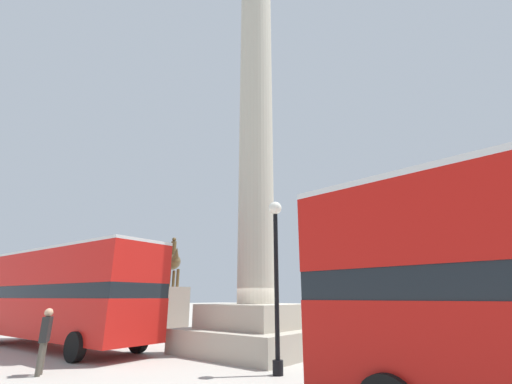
% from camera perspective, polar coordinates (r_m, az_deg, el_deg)
% --- Properties ---
extents(ground_plane, '(200.00, 200.00, 0.00)m').
position_cam_1_polar(ground_plane, '(15.23, 0.00, -25.22)').
color(ground_plane, '#ADA89E').
extents(monument_column, '(5.14, 5.14, 21.73)m').
position_cam_1_polar(monument_column, '(15.91, 0.00, 1.49)').
color(monument_column, '#ADA593').
rests_on(monument_column, ground_plane).
extents(bus_b, '(11.16, 3.44, 4.27)m').
position_cam_1_polar(bus_b, '(18.36, -29.15, -14.37)').
color(bus_b, red).
rests_on(bus_b, ground_plane).
extents(equestrian_statue, '(3.42, 3.07, 6.09)m').
position_cam_1_polar(equestrian_statue, '(24.12, -14.18, -17.32)').
color(equestrian_statue, '#ADA593').
rests_on(equestrian_statue, ground_plane).
extents(street_lamp, '(0.42, 0.42, 5.16)m').
position_cam_1_polar(street_lamp, '(10.94, 3.40, -13.04)').
color(street_lamp, black).
rests_on(street_lamp, ground_plane).
extents(pedestrian_near_lamp, '(0.51, 0.42, 1.83)m').
position_cam_1_polar(pedestrian_near_lamp, '(12.56, -31.73, -19.75)').
color(pedestrian_near_lamp, '#4C473D').
rests_on(pedestrian_near_lamp, ground_plane).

